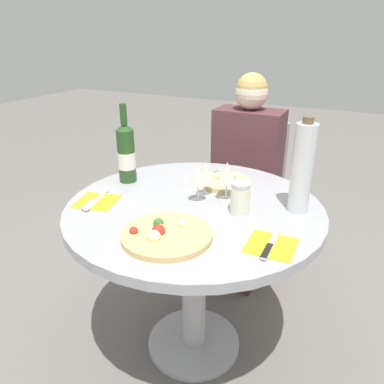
{
  "coord_description": "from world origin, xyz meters",
  "views": [
    {
      "loc": [
        0.57,
        -1.18,
        1.35
      ],
      "look_at": [
        0.04,
        -0.1,
        0.82
      ],
      "focal_mm": 35.0,
      "sensor_mm": 36.0,
      "label": 1
    }
  ],
  "objects_px": {
    "dining_table": "(194,234)",
    "seated_diner": "(241,191)",
    "chair_behind_diner": "(248,196)",
    "tall_carafe": "(302,168)",
    "pizza_large": "(166,234)",
    "wine_bottle": "(126,153)"
  },
  "relations": [
    {
      "from": "chair_behind_diner",
      "to": "pizza_large",
      "type": "distance_m",
      "value": 1.13
    },
    {
      "from": "pizza_large",
      "to": "tall_carafe",
      "type": "bearing_deg",
      "value": 48.73
    },
    {
      "from": "pizza_large",
      "to": "wine_bottle",
      "type": "bearing_deg",
      "value": 138.21
    },
    {
      "from": "seated_diner",
      "to": "dining_table",
      "type": "bearing_deg",
      "value": 92.83
    },
    {
      "from": "seated_diner",
      "to": "tall_carafe",
      "type": "height_order",
      "value": "seated_diner"
    },
    {
      "from": "dining_table",
      "to": "seated_diner",
      "type": "bearing_deg",
      "value": 92.83
    },
    {
      "from": "pizza_large",
      "to": "tall_carafe",
      "type": "distance_m",
      "value": 0.55
    },
    {
      "from": "seated_diner",
      "to": "wine_bottle",
      "type": "bearing_deg",
      "value": 59.83
    },
    {
      "from": "dining_table",
      "to": "wine_bottle",
      "type": "xyz_separation_m",
      "value": [
        -0.38,
        0.09,
        0.26
      ]
    },
    {
      "from": "tall_carafe",
      "to": "pizza_large",
      "type": "bearing_deg",
      "value": -131.27
    },
    {
      "from": "chair_behind_diner",
      "to": "wine_bottle",
      "type": "distance_m",
      "value": 0.91
    },
    {
      "from": "chair_behind_diner",
      "to": "pizza_large",
      "type": "xyz_separation_m",
      "value": [
        0.06,
        -1.08,
        0.32
      ]
    },
    {
      "from": "dining_table",
      "to": "tall_carafe",
      "type": "relative_size",
      "value": 2.81
    },
    {
      "from": "pizza_large",
      "to": "wine_bottle",
      "type": "distance_m",
      "value": 0.55
    },
    {
      "from": "dining_table",
      "to": "seated_diner",
      "type": "distance_m",
      "value": 0.69
    },
    {
      "from": "dining_table",
      "to": "pizza_large",
      "type": "xyz_separation_m",
      "value": [
        0.02,
        -0.27,
        0.15
      ]
    },
    {
      "from": "wine_bottle",
      "to": "chair_behind_diner",
      "type": "bearing_deg",
      "value": 64.77
    },
    {
      "from": "wine_bottle",
      "to": "dining_table",
      "type": "bearing_deg",
      "value": -13.78
    },
    {
      "from": "chair_behind_diner",
      "to": "tall_carafe",
      "type": "xyz_separation_m",
      "value": [
        0.4,
        -0.69,
        0.47
      ]
    },
    {
      "from": "dining_table",
      "to": "wine_bottle",
      "type": "height_order",
      "value": "wine_bottle"
    },
    {
      "from": "seated_diner",
      "to": "tall_carafe",
      "type": "relative_size",
      "value": 3.22
    },
    {
      "from": "dining_table",
      "to": "chair_behind_diner",
      "type": "height_order",
      "value": "chair_behind_diner"
    }
  ]
}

